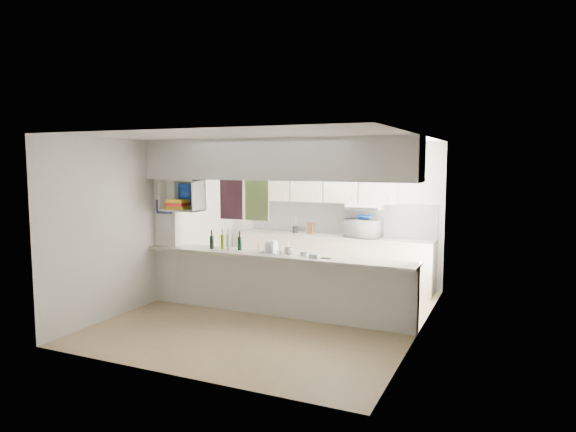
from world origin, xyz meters
The scene contains 16 objects.
floor centered at (0.00, 0.00, 0.00)m, with size 4.80×4.80×0.00m, color #9C855A.
ceiling centered at (0.00, 0.00, 2.60)m, with size 4.80×4.80×0.00m, color white.
wall_back centered at (0.00, 2.40, 1.30)m, with size 4.20×4.20×0.00m, color silver.
wall_left centered at (-2.10, 0.00, 1.30)m, with size 4.80×4.80×0.00m, color silver.
wall_right centered at (2.10, 0.00, 1.30)m, with size 4.80×4.80×0.00m, color silver.
servery_partition centered at (-0.17, 0.00, 1.66)m, with size 4.20×0.50×2.60m.
cubby_shelf centered at (-1.57, -0.06, 1.71)m, with size 0.65×0.35×0.50m.
kitchen_run centered at (0.16, 2.14, 0.83)m, with size 3.60×0.63×2.24m.
microwave centered at (0.75, 2.13, 1.09)m, with size 0.60×0.41×0.33m, color white.
bowl centered at (0.76, 2.10, 1.29)m, with size 0.27×0.27×0.07m, color navy.
dish_rack centered at (-0.03, 0.04, 1.00)m, with size 0.40×0.31×0.21m.
cup centered at (0.26, -0.06, 0.99)m, with size 0.13×0.13×0.11m, color white.
wine_bottles centered at (-0.84, 0.02, 1.04)m, with size 0.52×0.15×0.32m.
plastic_tubs centered at (0.55, -0.01, 0.95)m, with size 0.49×0.21×0.07m.
utensil_jar centered at (-0.60, 2.15, 0.99)m, with size 0.09×0.09×0.13m, color black.
knife_block centered at (-0.29, 2.18, 1.02)m, with size 0.10×0.08×0.20m, color #4D2C1A.
Camera 1 is at (3.23, -6.70, 2.27)m, focal length 32.00 mm.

